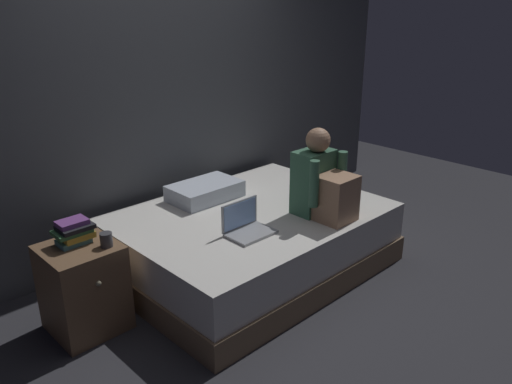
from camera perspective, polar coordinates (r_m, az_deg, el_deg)
name	(u,v)px	position (r m, az deg, el deg)	size (l,w,h in m)	color
ground_plane	(260,292)	(3.81, 0.45, -11.05)	(8.00, 8.00, 0.00)	#2D2D33
wall_back	(155,87)	(4.22, -11.21, 11.46)	(5.60, 0.10, 2.70)	#4C4F54
bed	(251,240)	(4.00, -0.51, -5.42)	(2.00, 1.50, 0.49)	#7A6047
nightstand	(84,288)	(3.47, -18.66, -10.08)	(0.44, 0.46, 0.58)	brown
person_sitting	(323,183)	(3.77, 7.43, 0.96)	(0.39, 0.44, 0.66)	#38664C
laptop	(246,226)	(3.52, -1.10, -3.76)	(0.32, 0.23, 0.22)	#9EA0A5
pillow	(205,191)	(4.14, -5.71, 0.11)	(0.56, 0.36, 0.13)	silver
book_stack	(74,232)	(3.36, -19.62, -4.22)	(0.23, 0.16, 0.15)	teal
mug	(106,240)	(3.27, -16.36, -5.13)	(0.08, 0.08, 0.09)	#3D3D42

